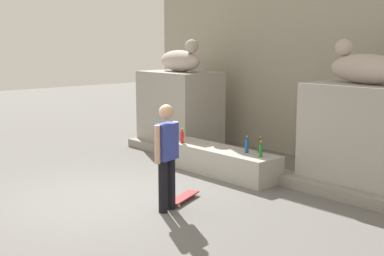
% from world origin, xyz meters
% --- Properties ---
extents(ground_plane, '(40.00, 40.00, 0.00)m').
position_xyz_m(ground_plane, '(0.00, 0.00, 0.00)').
color(ground_plane, '#605E5B').
extents(facade_wall, '(9.54, 0.60, 6.13)m').
position_xyz_m(facade_wall, '(0.00, 5.30, 3.07)').
color(facade_wall, '#9D9784').
rests_on(facade_wall, ground_plane).
extents(pedestal_left, '(1.89, 1.30, 1.88)m').
position_xyz_m(pedestal_left, '(-2.48, 3.64, 0.94)').
color(pedestal_left, '#A39E93').
rests_on(pedestal_left, ground_plane).
extents(pedestal_right, '(1.89, 1.30, 1.88)m').
position_xyz_m(pedestal_right, '(2.48, 3.64, 0.94)').
color(pedestal_right, '#A39E93').
rests_on(pedestal_right, ground_plane).
extents(statue_reclining_left, '(1.67, 0.81, 0.78)m').
position_xyz_m(statue_reclining_left, '(-2.44, 3.63, 2.17)').
color(statue_reclining_left, '#B5A69C').
rests_on(statue_reclining_left, pedestal_left).
extents(statue_reclining_right, '(1.69, 0.92, 0.78)m').
position_xyz_m(statue_reclining_right, '(2.44, 3.64, 2.17)').
color(statue_reclining_right, '#B5A69C').
rests_on(statue_reclining_right, pedestal_right).
extents(ledge_block, '(2.73, 0.73, 0.52)m').
position_xyz_m(ledge_block, '(0.00, 2.55, 0.26)').
color(ledge_block, '#A39E93').
rests_on(ledge_block, ground_plane).
extents(skater, '(0.28, 0.53, 1.67)m').
position_xyz_m(skater, '(1.10, 0.33, 0.92)').
color(skater, black).
rests_on(skater, ground_plane).
extents(skateboard, '(0.48, 0.82, 0.08)m').
position_xyz_m(skateboard, '(0.90, 0.83, 0.06)').
color(skateboard, maroon).
rests_on(skateboard, ground_plane).
extents(bottle_green, '(0.07, 0.07, 0.30)m').
position_xyz_m(bottle_green, '(1.08, 2.55, 0.64)').
color(bottle_green, '#1E722D').
rests_on(bottle_green, ledge_block).
extents(bottle_brown, '(0.07, 0.07, 0.31)m').
position_xyz_m(bottle_brown, '(0.83, 2.82, 0.64)').
color(bottle_brown, '#593314').
rests_on(bottle_brown, ledge_block).
extents(bottle_red, '(0.07, 0.07, 0.31)m').
position_xyz_m(bottle_red, '(-0.87, 2.32, 0.64)').
color(bottle_red, red).
rests_on(bottle_red, ledge_block).
extents(bottle_blue, '(0.07, 0.07, 0.33)m').
position_xyz_m(bottle_blue, '(0.67, 2.63, 0.65)').
color(bottle_blue, '#194C99').
rests_on(bottle_blue, ledge_block).
extents(stair_step, '(6.84, 0.50, 0.19)m').
position_xyz_m(stair_step, '(0.00, 2.97, 0.09)').
color(stair_step, gray).
rests_on(stair_step, ground_plane).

